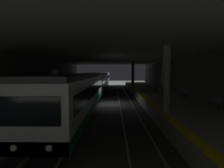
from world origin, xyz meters
TOP-DOWN VIEW (x-y plane):
  - ground_plane at (0.00, 0.00)m, footprint 120.00×120.00m
  - track_left at (0.00, -2.20)m, footprint 60.00×1.53m
  - track_right at (0.00, 2.20)m, footprint 60.00×1.53m
  - platform_left at (0.00, -6.55)m, footprint 60.00×5.30m
  - platform_right at (0.00, 6.55)m, footprint 60.00×5.30m
  - wall_left at (0.01, -9.45)m, footprint 60.00×0.56m
  - wall_right at (0.00, 9.45)m, footprint 60.00×0.56m
  - ceiling_slab at (0.00, 0.00)m, footprint 60.00×19.40m
  - pillar_near at (-9.73, -4.35)m, footprint 0.56×0.56m
  - pillar_far at (13.62, -4.35)m, footprint 0.56×0.56m
  - metro_train at (13.83, 2.20)m, footprint 59.61×2.83m
  - bench_left_near at (-8.05, -8.53)m, footprint 1.70×0.47m
  - bench_left_mid at (-1.57, -8.53)m, footprint 1.70×0.47m
  - bench_left_far at (10.57, -8.53)m, footprint 1.70×0.47m
  - bench_right_mid at (13.17, 8.53)m, footprint 1.70×0.47m
  - person_waiting_near at (10.67, 7.04)m, footprint 0.60×0.22m
  - suitcase_rolling at (3.36, -6.50)m, footprint 0.39×0.25m
  - backpack_on_floor at (-5.29, -5.63)m, footprint 0.30×0.20m
  - trash_bin at (-7.42, 7.80)m, footprint 0.44×0.44m

SIDE VIEW (x-z plane):
  - ground_plane at x=0.00m, z-range 0.00..0.00m
  - track_left at x=0.00m, z-range 0.00..0.16m
  - track_right at x=0.00m, z-range 0.00..0.16m
  - platform_left at x=0.00m, z-range 0.00..1.05m
  - platform_right at x=0.00m, z-range 0.00..1.05m
  - backpack_on_floor at x=-5.29m, z-range 1.05..1.45m
  - suitcase_rolling at x=3.36m, z-range 0.90..1.77m
  - trash_bin at x=-7.42m, z-range 1.05..1.90m
  - bench_left_near at x=-8.05m, z-range 1.14..2.00m
  - bench_left_mid at x=-1.57m, z-range 1.14..2.00m
  - bench_left_far at x=10.57m, z-range 1.14..2.00m
  - bench_right_mid at x=13.17m, z-range 1.14..2.00m
  - person_waiting_near at x=10.67m, z-range 1.11..2.69m
  - metro_train at x=13.83m, z-range 0.28..3.77m
  - wall_right at x=0.00m, z-range 0.00..5.60m
  - wall_left at x=0.01m, z-range 0.00..5.60m
  - pillar_near at x=-9.73m, z-range 1.05..5.60m
  - pillar_far at x=13.62m, z-range 1.05..5.60m
  - ceiling_slab at x=0.00m, z-range 5.60..6.00m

